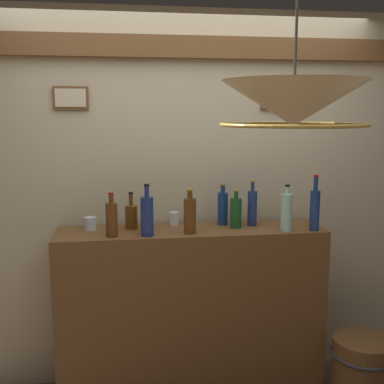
# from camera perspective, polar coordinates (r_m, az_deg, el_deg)

# --- Properties ---
(panelled_rear_partition) EXTENTS (3.37, 0.15, 2.54)m
(panelled_rear_partition) POSITION_cam_1_polar(r_m,az_deg,el_deg) (3.32, -0.82, 0.22)
(panelled_rear_partition) COLOR beige
(panelled_rear_partition) RESTS_ON ground
(bar_shelf_unit) EXTENTS (1.71, 0.41, 1.13)m
(bar_shelf_unit) POSITION_cam_1_polar(r_m,az_deg,el_deg) (3.27, -0.13, -14.08)
(bar_shelf_unit) COLOR brown
(bar_shelf_unit) RESTS_ON ground
(liquor_bottle_scotch) EXTENTS (0.08, 0.08, 0.24)m
(liquor_bottle_scotch) POSITION_cam_1_polar(r_m,az_deg,el_deg) (3.11, -7.21, -2.85)
(liquor_bottle_scotch) COLOR brown
(liquor_bottle_scotch) RESTS_ON bar_shelf_unit
(liquor_bottle_rum) EXTENTS (0.08, 0.08, 0.28)m
(liquor_bottle_rum) POSITION_cam_1_polar(r_m,az_deg,el_deg) (2.96, -0.26, -2.71)
(liquor_bottle_rum) COLOR brown
(liquor_bottle_rum) RESTS_ON bar_shelf_unit
(liquor_bottle_vermouth) EXTENTS (0.07, 0.07, 0.21)m
(liquor_bottle_vermouth) POSITION_cam_1_polar(r_m,az_deg,el_deg) (3.04, -5.49, -3.05)
(liquor_bottle_vermouth) COLOR #175624
(liquor_bottle_vermouth) RESTS_ON bar_shelf_unit
(liquor_bottle_amaro) EXTENTS (0.07, 0.07, 0.25)m
(liquor_bottle_amaro) POSITION_cam_1_polar(r_m,az_deg,el_deg) (3.12, 5.22, -2.40)
(liquor_bottle_amaro) COLOR #1A5122
(liquor_bottle_amaro) RESTS_ON bar_shelf_unit
(liquor_bottle_rye) EXTENTS (0.08, 0.08, 0.32)m
(liquor_bottle_rye) POSITION_cam_1_polar(r_m,az_deg,el_deg) (2.91, -5.36, -2.77)
(liquor_bottle_rye) COLOR navy
(liquor_bottle_rye) RESTS_ON bar_shelf_unit
(liquor_bottle_gin) EXTENTS (0.07, 0.07, 0.27)m
(liquor_bottle_gin) POSITION_cam_1_polar(r_m,az_deg,el_deg) (2.92, -9.51, -3.14)
(liquor_bottle_gin) COLOR brown
(liquor_bottle_gin) RESTS_ON bar_shelf_unit
(liquor_bottle_vodka) EXTENTS (0.07, 0.07, 0.28)m
(liquor_bottle_vodka) POSITION_cam_1_polar(r_m,az_deg,el_deg) (3.19, 3.66, -1.86)
(liquor_bottle_vodka) COLOR navy
(liquor_bottle_vodka) RESTS_ON bar_shelf_unit
(liquor_bottle_whiskey) EXTENTS (0.06, 0.06, 0.36)m
(liquor_bottle_whiskey) POSITION_cam_1_polar(r_m,az_deg,el_deg) (3.13, 14.34, -1.90)
(liquor_bottle_whiskey) COLOR navy
(liquor_bottle_whiskey) RESTS_ON bar_shelf_unit
(liquor_bottle_mezcal) EXTENTS (0.07, 0.07, 0.30)m
(liquor_bottle_mezcal) POSITION_cam_1_polar(r_m,az_deg,el_deg) (3.07, 11.14, -2.33)
(liquor_bottle_mezcal) COLOR #A7D4C0
(liquor_bottle_mezcal) RESTS_ON bar_shelf_unit
(liquor_bottle_tequila) EXTENTS (0.06, 0.06, 0.31)m
(liquor_bottle_tequila) POSITION_cam_1_polar(r_m,az_deg,el_deg) (3.19, 7.15, -1.82)
(liquor_bottle_tequila) COLOR navy
(liquor_bottle_tequila) RESTS_ON bar_shelf_unit
(glass_tumbler_rocks) EXTENTS (0.07, 0.07, 0.08)m
(glass_tumbler_rocks) POSITION_cam_1_polar(r_m,az_deg,el_deg) (3.21, -2.14, -3.14)
(glass_tumbler_rocks) COLOR silver
(glass_tumbler_rocks) RESTS_ON bar_shelf_unit
(glass_tumbler_highball) EXTENTS (0.08, 0.08, 0.08)m
(glass_tumbler_highball) POSITION_cam_1_polar(r_m,az_deg,el_deg) (3.13, -11.98, -3.67)
(glass_tumbler_highball) COLOR silver
(glass_tumbler_highball) RESTS_ON bar_shelf_unit
(pendant_lamp) EXTENTS (0.63, 0.63, 0.62)m
(pendant_lamp) POSITION_cam_1_polar(r_m,az_deg,el_deg) (2.14, 11.98, 10.07)
(pendant_lamp) COLOR beige
(wooden_barrel) EXTENTS (0.40, 0.40, 0.45)m
(wooden_barrel) POSITION_cam_1_polar(r_m,az_deg,el_deg) (3.46, 19.46, -19.51)
(wooden_barrel) COLOR brown
(wooden_barrel) RESTS_ON ground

